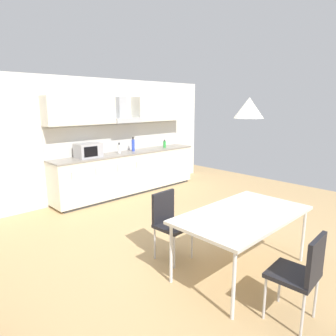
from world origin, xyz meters
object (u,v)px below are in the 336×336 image
at_px(bottle_blue, 133,145).
at_px(chair_near_left, 302,270).
at_px(chair_far_left, 169,218).
at_px(bottle_white, 119,149).
at_px(microwave, 88,150).
at_px(bottle_green, 165,144).
at_px(pendant_lamp, 249,108).
at_px(dining_table, 243,216).

distance_m(bottle_blue, chair_near_left, 4.75).
bearing_deg(chair_far_left, bottle_white, 67.19).
bearing_deg(microwave, chair_near_left, -95.11).
height_order(bottle_blue, chair_far_left, bottle_blue).
relative_size(bottle_blue, chair_far_left, 0.37).
bearing_deg(bottle_blue, microwave, -177.83).
bearing_deg(chair_near_left, bottle_blue, 70.98).
xyz_separation_m(microwave, chair_near_left, (-0.40, -4.42, -0.54)).
xyz_separation_m(bottle_green, bottle_white, (-1.29, 0.05, 0.02)).
distance_m(bottle_blue, bottle_green, 0.90).
bearing_deg(bottle_white, chair_near_left, -104.42).
distance_m(microwave, pendant_lamp, 3.67).
relative_size(bottle_green, pendant_lamp, 0.59).
relative_size(microwave, bottle_white, 2.09).
bearing_deg(bottle_green, chair_far_left, -132.33).
height_order(bottle_blue, pendant_lamp, pendant_lamp).
distance_m(bottle_white, chair_far_left, 3.00).
bearing_deg(chair_near_left, bottle_white, 75.58).
relative_size(microwave, chair_near_left, 0.55).
bearing_deg(chair_far_left, bottle_green, 47.67).
bearing_deg(bottle_white, microwave, -179.13).
bearing_deg(chair_near_left, dining_table, 66.65).
bearing_deg(bottle_white, chair_far_left, -112.81).
bearing_deg(dining_table, microwave, 89.55).
relative_size(microwave, dining_table, 0.29).
relative_size(microwave, bottle_green, 2.55).
bearing_deg(pendant_lamp, chair_near_left, -113.35).
relative_size(microwave, bottle_blue, 1.51).
bearing_deg(bottle_green, bottle_blue, 174.65).
xyz_separation_m(bottle_blue, bottle_green, (0.89, -0.08, -0.06)).
height_order(bottle_blue, dining_table, bottle_blue).
bearing_deg(bottle_white, bottle_blue, 4.59).
relative_size(microwave, pendant_lamp, 1.50).
distance_m(bottle_blue, pendant_lamp, 3.90).
bearing_deg(bottle_green, dining_table, -120.32).
bearing_deg(chair_near_left, chair_far_left, 90.30).
relative_size(bottle_white, chair_near_left, 0.26).
bearing_deg(bottle_green, microwave, 178.87).
distance_m(bottle_blue, dining_table, 3.82).
height_order(bottle_green, chair_far_left, bottle_green).
bearing_deg(microwave, pendant_lamp, -90.45).
relative_size(bottle_blue, pendant_lamp, 0.99).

